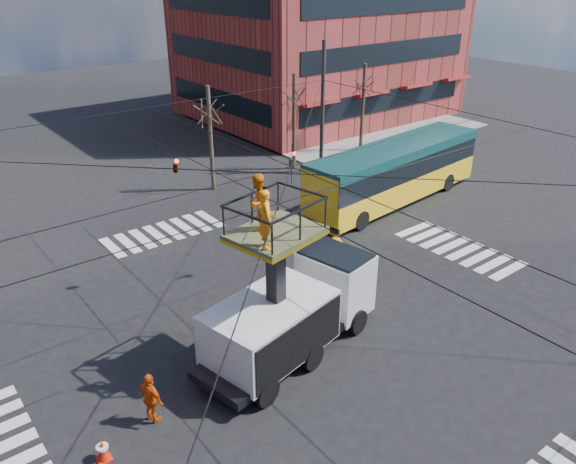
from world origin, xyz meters
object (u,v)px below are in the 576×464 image
at_px(worker_ground, 151,398).
at_px(flagger, 335,255).
at_px(traffic_cone, 103,450).
at_px(city_bus, 395,171).
at_px(utility_truck, 292,296).

height_order(worker_ground, flagger, flagger).
bearing_deg(flagger, traffic_cone, -87.56).
xyz_separation_m(city_bus, worker_ground, (-17.92, -7.12, -0.90)).
bearing_deg(utility_truck, flagger, 20.85).
height_order(utility_truck, traffic_cone, utility_truck).
bearing_deg(flagger, worker_ground, -87.27).
bearing_deg(traffic_cone, worker_ground, 15.48).
bearing_deg(worker_ground, traffic_cone, 90.32).
relative_size(city_bus, traffic_cone, 18.44).
height_order(utility_truck, city_bus, utility_truck).
height_order(city_bus, flagger, city_bus).
distance_m(utility_truck, traffic_cone, 7.21).
xyz_separation_m(traffic_cone, flagger, (11.60, 3.60, 0.51)).
relative_size(utility_truck, flagger, 4.35).
distance_m(traffic_cone, worker_ground, 1.81).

